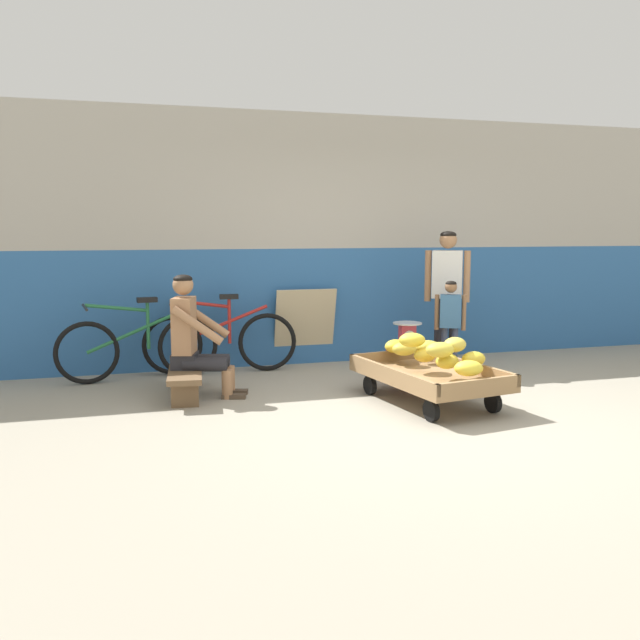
{
  "coord_description": "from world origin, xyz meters",
  "views": [
    {
      "loc": [
        -2.4,
        -4.88,
        1.55
      ],
      "look_at": [
        -0.73,
        0.87,
        0.75
      ],
      "focal_mm": 38.21,
      "sensor_mm": 36.0,
      "label": 1
    }
  ],
  "objects_px": {
    "vendor_seated": "(194,336)",
    "shopping_bag": "(416,379)",
    "bicycle_near_left": "(138,346)",
    "bicycle_far_left": "(220,341)",
    "plastic_crate": "(407,364)",
    "weighing_scale": "(407,336)",
    "customer_child": "(450,318)",
    "banana_cart": "(429,377)",
    "customer_adult": "(447,284)",
    "sign_board": "(305,327)",
    "low_bench": "(185,375)"
  },
  "relations": [
    {
      "from": "bicycle_far_left",
      "to": "banana_cart",
      "type": "bearing_deg",
      "value": -48.71
    },
    {
      "from": "banana_cart",
      "to": "weighing_scale",
      "type": "relative_size",
      "value": 5.18
    },
    {
      "from": "customer_child",
      "to": "weighing_scale",
      "type": "bearing_deg",
      "value": 174.36
    },
    {
      "from": "weighing_scale",
      "to": "sign_board",
      "type": "bearing_deg",
      "value": 128.29
    },
    {
      "from": "plastic_crate",
      "to": "weighing_scale",
      "type": "distance_m",
      "value": 0.3
    },
    {
      "from": "plastic_crate",
      "to": "sign_board",
      "type": "height_order",
      "value": "sign_board"
    },
    {
      "from": "low_bench",
      "to": "plastic_crate",
      "type": "relative_size",
      "value": 3.13
    },
    {
      "from": "low_bench",
      "to": "customer_adult",
      "type": "distance_m",
      "value": 3.01
    },
    {
      "from": "vendor_seated",
      "to": "shopping_bag",
      "type": "height_order",
      "value": "vendor_seated"
    },
    {
      "from": "plastic_crate",
      "to": "shopping_bag",
      "type": "bearing_deg",
      "value": -103.69
    },
    {
      "from": "low_bench",
      "to": "banana_cart",
      "type": "bearing_deg",
      "value": -22.74
    },
    {
      "from": "plastic_crate",
      "to": "bicycle_far_left",
      "type": "relative_size",
      "value": 0.22
    },
    {
      "from": "customer_adult",
      "to": "sign_board",
      "type": "bearing_deg",
      "value": 152.97
    },
    {
      "from": "vendor_seated",
      "to": "weighing_scale",
      "type": "relative_size",
      "value": 3.8
    },
    {
      "from": "customer_adult",
      "to": "customer_child",
      "type": "height_order",
      "value": "customer_adult"
    },
    {
      "from": "low_bench",
      "to": "vendor_seated",
      "type": "height_order",
      "value": "vendor_seated"
    },
    {
      "from": "vendor_seated",
      "to": "sign_board",
      "type": "distance_m",
      "value": 1.82
    },
    {
      "from": "bicycle_near_left",
      "to": "bicycle_far_left",
      "type": "distance_m",
      "value": 0.87
    },
    {
      "from": "weighing_scale",
      "to": "customer_child",
      "type": "relative_size",
      "value": 0.29
    },
    {
      "from": "banana_cart",
      "to": "vendor_seated",
      "type": "relative_size",
      "value": 1.36
    },
    {
      "from": "bicycle_near_left",
      "to": "customer_adult",
      "type": "distance_m",
      "value": 3.36
    },
    {
      "from": "bicycle_far_left",
      "to": "sign_board",
      "type": "relative_size",
      "value": 1.88
    },
    {
      "from": "low_bench",
      "to": "bicycle_near_left",
      "type": "relative_size",
      "value": 0.68
    },
    {
      "from": "sign_board",
      "to": "vendor_seated",
      "type": "bearing_deg",
      "value": -139.29
    },
    {
      "from": "plastic_crate",
      "to": "bicycle_far_left",
      "type": "xyz_separation_m",
      "value": [
        -1.83,
        0.84,
        0.2
      ]
    },
    {
      "from": "bicycle_near_left",
      "to": "shopping_bag",
      "type": "xyz_separation_m",
      "value": [
        2.55,
        -1.26,
        -0.23
      ]
    },
    {
      "from": "vendor_seated",
      "to": "sign_board",
      "type": "xyz_separation_m",
      "value": [
        1.38,
        1.19,
        -0.13
      ]
    },
    {
      "from": "vendor_seated",
      "to": "plastic_crate",
      "type": "xyz_separation_m",
      "value": [
        2.2,
        0.15,
        -0.42
      ]
    },
    {
      "from": "vendor_seated",
      "to": "bicycle_far_left",
      "type": "xyz_separation_m",
      "value": [
        0.38,
        0.99,
        -0.21
      ]
    },
    {
      "from": "plastic_crate",
      "to": "weighing_scale",
      "type": "height_order",
      "value": "weighing_scale"
    },
    {
      "from": "low_bench",
      "to": "shopping_bag",
      "type": "relative_size",
      "value": 4.69
    },
    {
      "from": "vendor_seated",
      "to": "bicycle_far_left",
      "type": "height_order",
      "value": "vendor_seated"
    },
    {
      "from": "low_bench",
      "to": "weighing_scale",
      "type": "distance_m",
      "value": 2.3
    },
    {
      "from": "bicycle_near_left",
      "to": "plastic_crate",
      "type": "bearing_deg",
      "value": -15.01
    },
    {
      "from": "sign_board",
      "to": "bicycle_near_left",
      "type": "bearing_deg",
      "value": -170.21
    },
    {
      "from": "banana_cart",
      "to": "shopping_bag",
      "type": "bearing_deg",
      "value": 79.05
    },
    {
      "from": "bicycle_near_left",
      "to": "bicycle_far_left",
      "type": "bearing_deg",
      "value": 8.2
    },
    {
      "from": "customer_adult",
      "to": "bicycle_near_left",
      "type": "bearing_deg",
      "value": 172.97
    },
    {
      "from": "low_bench",
      "to": "plastic_crate",
      "type": "bearing_deg",
      "value": 3.02
    },
    {
      "from": "plastic_crate",
      "to": "sign_board",
      "type": "bearing_deg",
      "value": 128.32
    },
    {
      "from": "customer_child",
      "to": "shopping_bag",
      "type": "relative_size",
      "value": 4.24
    },
    {
      "from": "sign_board",
      "to": "customer_child",
      "type": "bearing_deg",
      "value": -40.26
    },
    {
      "from": "shopping_bag",
      "to": "customer_child",
      "type": "bearing_deg",
      "value": 39.61
    },
    {
      "from": "bicycle_far_left",
      "to": "shopping_bag",
      "type": "distance_m",
      "value": 2.2
    },
    {
      "from": "shopping_bag",
      "to": "bicycle_near_left",
      "type": "bearing_deg",
      "value": 153.78
    },
    {
      "from": "weighing_scale",
      "to": "low_bench",
      "type": "bearing_deg",
      "value": -177.01
    },
    {
      "from": "low_bench",
      "to": "bicycle_far_left",
      "type": "distance_m",
      "value": 1.08
    },
    {
      "from": "weighing_scale",
      "to": "sign_board",
      "type": "height_order",
      "value": "sign_board"
    },
    {
      "from": "bicycle_near_left",
      "to": "customer_adult",
      "type": "height_order",
      "value": "customer_adult"
    },
    {
      "from": "vendor_seated",
      "to": "shopping_bag",
      "type": "xyz_separation_m",
      "value": [
        2.07,
        -0.39,
        -0.45
      ]
    }
  ]
}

